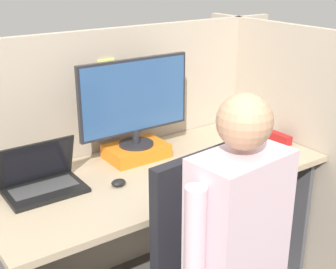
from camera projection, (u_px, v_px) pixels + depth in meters
cubicle_panel_back at (118, 155)px, 2.53m from camera, size 2.12×0.05×1.36m
cubicle_panel_right at (287, 148)px, 2.63m from camera, size 0.04×1.35×1.36m
desk at (157, 202)px, 2.28m from camera, size 1.62×0.71×0.74m
paper_box at (137, 151)px, 2.35m from camera, size 0.30×0.20×0.07m
monitor at (135, 99)px, 2.26m from camera, size 0.59×0.17×0.44m
laptop at (43, 182)px, 2.01m from camera, size 0.33×0.21×0.22m
mouse at (118, 183)px, 2.06m from camera, size 0.07×0.05×0.03m
stapler at (280, 138)px, 2.55m from camera, size 0.04×0.14×0.05m
carrot_toy at (219, 172)px, 2.15m from camera, size 0.05×0.14×0.05m
person at (249, 256)px, 1.57m from camera, size 0.48×0.49×1.30m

